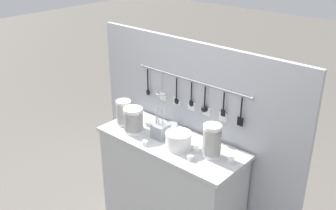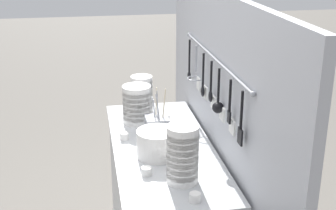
{
  "view_description": "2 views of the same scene",
  "coord_description": "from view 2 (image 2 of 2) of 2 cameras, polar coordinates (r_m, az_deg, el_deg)",
  "views": [
    {
      "loc": [
        1.84,
        -2.13,
        2.55
      ],
      "look_at": [
        -0.06,
        0.03,
        1.25
      ],
      "focal_mm": 42.0,
      "sensor_mm": 36.0,
      "label": 1
    },
    {
      "loc": [
        2.18,
        -0.35,
        1.99
      ],
      "look_at": [
        0.01,
        0.03,
        1.18
      ],
      "focal_mm": 50.0,
      "sensor_mm": 36.0,
      "label": 2
    }
  ],
  "objects": [
    {
      "name": "cup_centre",
      "position": [
        1.95,
        3.3,
        -11.19
      ],
      "size": [
        0.05,
        0.05,
        0.04
      ],
      "color": "white",
      "rests_on": "counter"
    },
    {
      "name": "cup_edge_near",
      "position": [
        2.2,
        0.53,
        -7.33
      ],
      "size": [
        0.05,
        0.05,
        0.04
      ],
      "color": "white",
      "rests_on": "counter"
    },
    {
      "name": "cutlery_caddy",
      "position": [
        2.5,
        -1.35,
        -2.7
      ],
      "size": [
        0.12,
        0.12,
        0.28
      ],
      "color": "#93969E",
      "rests_on": "counter"
    },
    {
      "name": "bowl_stack_back_corner",
      "position": [
        2.86,
        -3.21,
        1.34
      ],
      "size": [
        0.13,
        0.13,
        0.23
      ],
      "color": "white",
      "rests_on": "counter"
    },
    {
      "name": "bowl_stack_wide_centre",
      "position": [
        2.04,
        1.79,
        -6.03
      ],
      "size": [
        0.14,
        0.14,
        0.27
      ],
      "color": "white",
      "rests_on": "counter"
    },
    {
      "name": "cup_edge_far",
      "position": [
        2.14,
        -2.64,
        -8.07
      ],
      "size": [
        0.05,
        0.05,
        0.04
      ],
      "color": "white",
      "rests_on": "counter"
    },
    {
      "name": "cup_front_right",
      "position": [
        2.74,
        -0.25,
        -1.56
      ],
      "size": [
        0.05,
        0.05,
        0.04
      ],
      "color": "white",
      "rests_on": "counter"
    },
    {
      "name": "cup_back_left",
      "position": [
        2.51,
        -5.36,
        -3.78
      ],
      "size": [
        0.05,
        0.05,
        0.04
      ],
      "color": "white",
      "rests_on": "counter"
    },
    {
      "name": "bowl_stack_tall_left",
      "position": [
        2.69,
        -3.81,
        0.09
      ],
      "size": [
        0.16,
        0.16,
        0.22
      ],
      "color": "white",
      "rests_on": "counter"
    },
    {
      "name": "plate_stack",
      "position": [
        2.29,
        -1.28,
        -4.72
      ],
      "size": [
        0.21,
        0.21,
        0.13
      ],
      "color": "white",
      "rests_on": "counter"
    },
    {
      "name": "back_wall",
      "position": [
        2.53,
        5.88,
        -6.18
      ],
      "size": [
        2.08,
        0.11,
        1.73
      ],
      "color": "#A8AAB2",
      "rests_on": "ground"
    },
    {
      "name": "steel_mixing_bowl",
      "position": [
        2.58,
        2.5,
        -2.96
      ],
      "size": [
        0.11,
        0.11,
        0.04
      ],
      "color": "#93969E",
      "rests_on": "counter"
    }
  ]
}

